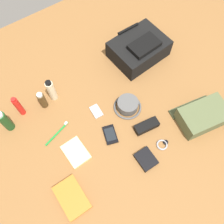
# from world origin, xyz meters

# --- Properties ---
(ground_plane) EXTENTS (2.64, 2.02, 0.02)m
(ground_plane) POSITION_xyz_m (0.00, 0.00, -0.01)
(ground_plane) COLOR brown
(ground_plane) RESTS_ON ground
(backpack) EXTENTS (0.36, 0.28, 0.15)m
(backpack) POSITION_xyz_m (0.39, 0.26, 0.07)
(backpack) COLOR black
(backpack) RESTS_ON ground_plane
(toiletry_pouch) EXTENTS (0.30, 0.26, 0.10)m
(toiletry_pouch) POSITION_xyz_m (0.41, -0.31, 0.05)
(toiletry_pouch) COLOR #56603D
(toiletry_pouch) RESTS_ON ground_plane
(bucket_hat) EXTENTS (0.17, 0.17, 0.06)m
(bucket_hat) POSITION_xyz_m (0.10, -0.01, 0.03)
(bucket_hat) COLOR #565656
(bucket_hat) RESTS_ON ground_plane
(shampoo_bottle) EXTENTS (0.05, 0.05, 0.17)m
(shampoo_bottle) POSITION_xyz_m (-0.52, 0.27, 0.08)
(shampoo_bottle) COLOR #19471E
(shampoo_bottle) RESTS_ON ground_plane
(sunscreen_spray) EXTENTS (0.03, 0.03, 0.17)m
(sunscreen_spray) POSITION_xyz_m (-0.43, 0.31, 0.08)
(sunscreen_spray) COLOR red
(sunscreen_spray) RESTS_ON ground_plane
(cologne_bottle) EXTENTS (0.04, 0.04, 0.13)m
(cologne_bottle) POSITION_xyz_m (-0.30, 0.28, 0.06)
(cologne_bottle) COLOR #473319
(cologne_bottle) RESTS_ON ground_plane
(lotion_bottle) EXTENTS (0.04, 0.04, 0.17)m
(lotion_bottle) POSITION_xyz_m (-0.22, 0.30, 0.08)
(lotion_bottle) COLOR beige
(lotion_bottle) RESTS_ON ground_plane
(paperback_novel) EXTENTS (0.13, 0.19, 0.03)m
(paperback_novel) POSITION_xyz_m (-0.43, -0.27, 0.01)
(paperback_novel) COLOR orange
(paperback_novel) RESTS_ON ground_plane
(cell_phone) EXTENTS (0.10, 0.13, 0.01)m
(cell_phone) POSITION_xyz_m (-0.08, -0.10, 0.01)
(cell_phone) COLOR black
(cell_phone) RESTS_ON ground_plane
(media_player) EXTENTS (0.06, 0.09, 0.01)m
(media_player) POSITION_xyz_m (-0.06, 0.07, 0.01)
(media_player) COLOR #B7B7BC
(media_player) RESTS_ON ground_plane
(wristwatch) EXTENTS (0.07, 0.06, 0.01)m
(wristwatch) POSITION_xyz_m (0.13, -0.31, 0.01)
(wristwatch) COLOR #99999E
(wristwatch) RESTS_ON ground_plane
(toothbrush) EXTENTS (0.18, 0.06, 0.02)m
(toothbrush) POSITION_xyz_m (-0.31, 0.08, 0.01)
(toothbrush) COLOR #198C33
(toothbrush) RESTS_ON ground_plane
(wallet) EXTENTS (0.09, 0.11, 0.02)m
(wallet) POSITION_xyz_m (0.00, -0.32, 0.01)
(wallet) COLOR black
(wallet) RESTS_ON ground_plane
(notepad) EXTENTS (0.12, 0.15, 0.02)m
(notepad) POSITION_xyz_m (-0.29, -0.08, 0.01)
(notepad) COLOR beige
(notepad) RESTS_ON ground_plane
(sunglasses_case) EXTENTS (0.15, 0.08, 0.04)m
(sunglasses_case) POSITION_xyz_m (0.12, -0.18, 0.02)
(sunglasses_case) COLOR black
(sunglasses_case) RESTS_ON ground_plane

